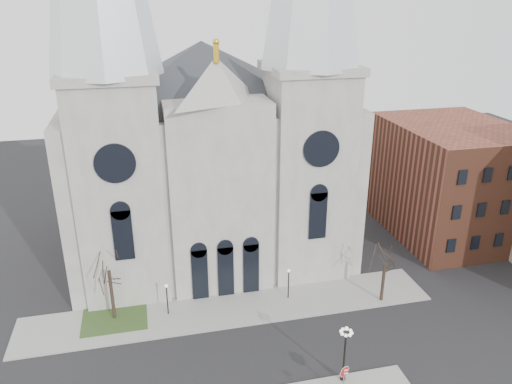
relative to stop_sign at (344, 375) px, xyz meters
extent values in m
cube|color=gray|center=(-6.34, 13.01, -1.98)|extent=(40.00, 6.00, 0.14)
cube|color=#2C4A1F|center=(-17.34, 14.01, -1.96)|extent=(6.00, 5.00, 0.18)
cube|color=gray|center=(-6.34, 28.01, 6.95)|extent=(30.00, 24.00, 18.00)
pyramid|color=#2D3035|center=(-6.34, 28.01, 21.95)|extent=(33.00, 26.40, 6.00)
cube|color=gray|center=(-15.84, 19.51, 8.95)|extent=(8.00, 8.00, 22.00)
cylinder|color=black|center=(-15.84, 15.46, 12.95)|extent=(3.60, 0.30, 3.60)
cube|color=gray|center=(3.16, 19.51, 8.95)|extent=(8.00, 8.00, 22.00)
cylinder|color=black|center=(3.16, 15.46, 12.95)|extent=(3.60, 0.30, 3.60)
cube|color=gray|center=(-6.34, 18.01, 7.70)|extent=(10.00, 5.00, 19.50)
pyramid|color=gray|center=(-6.34, 18.01, 19.45)|extent=(11.00, 5.00, 4.00)
cube|color=brown|center=(23.66, 24.01, 4.95)|extent=(14.00, 18.00, 14.00)
cylinder|color=black|center=(-17.34, 14.01, 0.58)|extent=(0.32, 0.32, 5.25)
cylinder|color=black|center=(8.66, 11.01, 0.05)|extent=(0.32, 0.32, 4.20)
cylinder|color=black|center=(-12.34, 13.51, -0.41)|extent=(0.12, 0.12, 3.00)
sphere|color=white|center=(-12.34, 13.51, 1.19)|extent=(0.32, 0.32, 0.32)
cylinder|color=black|center=(-0.34, 13.51, -0.41)|extent=(0.12, 0.12, 3.00)
sphere|color=white|center=(-0.34, 13.51, 1.19)|extent=(0.32, 0.32, 0.32)
cylinder|color=slate|center=(0.00, 0.00, -0.60)|extent=(0.10, 0.10, 2.61)
cylinder|color=#B0110B|center=(0.00, 0.00, 0.30)|extent=(0.91, 0.05, 0.91)
cylinder|color=white|center=(0.00, 0.00, 0.30)|extent=(0.97, 0.03, 0.97)
cube|color=white|center=(0.00, 0.00, 0.45)|extent=(0.50, 0.02, 0.11)
cube|color=white|center=(0.00, 0.00, 0.15)|extent=(0.57, 0.02, 0.11)
cylinder|color=black|center=(0.61, 1.51, 0.33)|extent=(0.16, 0.16, 4.47)
cylinder|color=black|center=(0.61, 1.51, -1.52)|extent=(0.43, 0.43, 0.78)
sphere|color=white|center=(0.61, 1.51, 3.00)|extent=(0.31, 0.31, 0.31)
camera|label=1|loc=(-13.25, -27.43, 26.85)|focal=35.00mm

